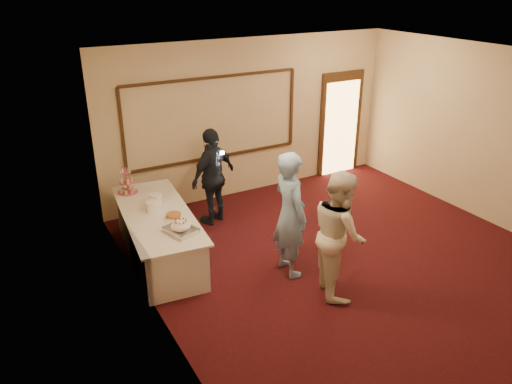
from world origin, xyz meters
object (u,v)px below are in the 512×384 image
man (290,214)px  guest (213,176)px  buffet_table (159,235)px  woman (339,233)px  pavlova_tray (181,227)px  plate_stack_a (152,206)px  tart (174,216)px  plate_stack_b (155,199)px  cupcake_stand (127,183)px

man → guest: bearing=9.6°
buffet_table → woman: bearing=-47.3°
pavlova_tray → plate_stack_a: 0.84m
tart → man: 1.71m
plate_stack_a → man: 2.09m
plate_stack_a → guest: bearing=25.9°
buffet_table → man: (1.54, -1.28, 0.54)m
plate_stack_a → plate_stack_b: size_ratio=0.92×
guest → woman: bearing=78.4°
pavlova_tray → tart: bearing=81.3°
buffet_table → pavlova_tray: 0.88m
pavlova_tray → plate_stack_a: (-0.13, 0.83, 0.01)m
cupcake_stand → tart: (0.34, -1.21, -0.15)m
buffet_table → pavlova_tray: bearing=-82.5°
woman → guest: woman is taller
tart → woman: (1.68, -1.75, 0.09)m
tart → man: bearing=-37.0°
tart → man: man is taller
woman → guest: size_ratio=1.03×
buffet_table → cupcake_stand: (-0.16, 0.96, 0.55)m
pavlova_tray → buffet_table: bearing=97.5°
pavlova_tray → cupcake_stand: 1.72m
plate_stack_b → man: 2.15m
buffet_table → tart: bearing=-55.9°
cupcake_stand → buffet_table: bearing=-80.3°
plate_stack_b → guest: bearing=19.1°
plate_stack_a → woman: size_ratio=0.11×
cupcake_stand → tart: 1.27m
buffet_table → tart: size_ratio=10.07×
guest → buffet_table: bearing=5.8°
man → woman: man is taller
woman → pavlova_tray: bearing=75.0°
buffet_table → guest: guest is taller
tart → woman: size_ratio=0.15×
cupcake_stand → man: 2.81m
plate_stack_b → guest: size_ratio=0.12×
pavlova_tray → man: size_ratio=0.27×
buffet_table → woman: woman is taller
buffet_table → pavlova_tray: size_ratio=5.12×
buffet_table → plate_stack_a: size_ratio=13.46×
pavlova_tray → plate_stack_a: pavlova_tray is taller
guest → pavlova_tray: bearing=27.7°
pavlova_tray → plate_stack_b: (-0.01, 1.06, 0.01)m
pavlova_tray → plate_stack_b: 1.06m
plate_stack_b → man: bearing=-47.9°
buffet_table → plate_stack_a: bearing=111.4°
pavlova_tray → tart: size_ratio=1.97×
cupcake_stand → man: bearing=-52.8°
plate_stack_b → pavlova_tray: bearing=-89.7°
plate_stack_a → guest: guest is taller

